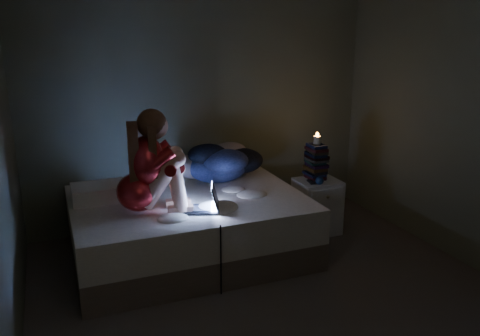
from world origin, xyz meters
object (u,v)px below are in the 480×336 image
bed (189,226)px  candle (317,141)px  nightstand (317,206)px  woman (137,162)px  phone (312,182)px  laptop (198,197)px

bed → candle: size_ratio=25.12×
nightstand → woman: bearing=-171.1°
woman → phone: size_ratio=6.09×
woman → laptop: woman is taller
woman → laptop: 0.56m
laptop → nightstand: size_ratio=0.62×
nightstand → phone: 0.30m
bed → candle: candle is taller
nightstand → candle: candle is taller
woman → phone: woman is taller
bed → nightstand: (1.34, 0.03, -0.00)m
woman → candle: (1.83, 0.34, -0.05)m
woman → bed: bearing=34.3°
nightstand → candle: 0.66m
woman → candle: bearing=18.5°
bed → woman: bearing=-153.7°
bed → woman: (-0.47, -0.23, 0.70)m
nightstand → phone: phone is taller
nightstand → phone: size_ratio=3.90×
candle → phone: 0.41m
bed → woman: 0.88m
laptop → nightstand: (1.36, 0.39, -0.40)m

